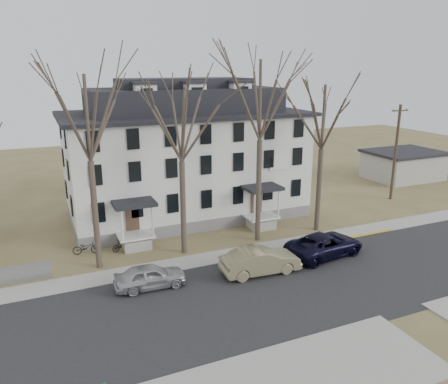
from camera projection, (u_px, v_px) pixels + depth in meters
name	position (u px, v px, depth m)	size (l,w,h in m)	color
ground	(322.00, 302.00, 25.02)	(120.00, 120.00, 0.00)	olive
main_road	(302.00, 287.00, 26.78)	(120.00, 10.00, 0.04)	#27272A
far_sidewalk	(257.00, 250.00, 32.06)	(120.00, 2.00, 0.08)	#A09F97
yellow_curb	(320.00, 244.00, 33.19)	(14.00, 0.25, 0.06)	gold
boarding_house	(186.00, 156.00, 38.56)	(20.80, 12.36, 12.05)	slate
distant_building	(403.00, 165.00, 52.14)	(8.50, 6.50, 3.35)	#A09F97
tree_far_left	(86.00, 112.00, 26.54)	(8.40, 8.40, 13.72)	#473B31
tree_mid_left	(181.00, 120.00, 29.05)	(7.80, 7.80, 12.74)	#473B31
tree_center	(261.00, 95.00, 30.95)	(9.00, 9.00, 14.70)	#473B31
tree_mid_right	(324.00, 112.00, 33.47)	(7.80, 7.80, 12.74)	#473B31
utility_pole_far	(396.00, 152.00, 43.08)	(2.00, 0.28, 9.50)	#3D3023
car_silver	(150.00, 277.00, 26.46)	(1.74, 4.33, 1.48)	#ABACAF
car_tan	(260.00, 261.00, 28.26)	(1.82, 5.23, 1.72)	#847E58
car_navy	(325.00, 245.00, 30.93)	(2.71, 5.88, 1.63)	black
bicycle_left	(86.00, 248.00, 31.24)	(0.66, 1.89, 0.99)	black
bicycle_right	(122.00, 245.00, 31.82)	(0.42, 1.50, 0.90)	black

